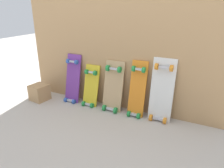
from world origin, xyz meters
name	(u,v)px	position (x,y,z in m)	size (l,w,h in m)	color
ground_plane	(115,108)	(0.00, 0.00, 0.00)	(12.00, 12.00, 0.00)	#B2AAA0
plywood_wall_panel	(118,35)	(0.00, 0.07, 0.85)	(2.38, 0.04, 1.70)	tan
skateboard_purple	(73,81)	(-0.57, -0.04, 0.26)	(0.20, 0.20, 0.66)	#6B338C
skateboard_yellow	(91,88)	(-0.30, -0.04, 0.21)	(0.19, 0.20, 0.56)	gold
skateboard_natural	(113,89)	(-0.01, -0.03, 0.25)	(0.23, 0.20, 0.63)	tan
skateboard_orange	(137,92)	(0.28, -0.03, 0.27)	(0.18, 0.20, 0.67)	orange
skateboard_white	(161,93)	(0.55, -0.02, 0.30)	(0.24, 0.17, 0.72)	silver
wooden_crate	(39,92)	(-0.97, -0.22, 0.10)	(0.20, 0.20, 0.20)	tan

